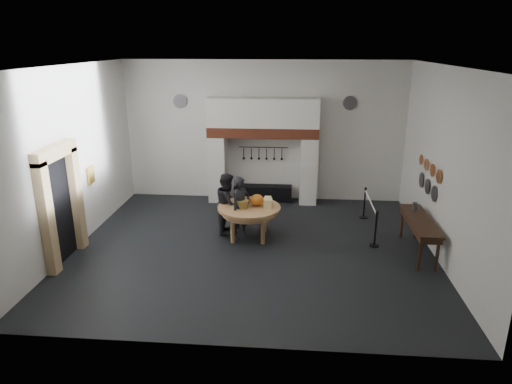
# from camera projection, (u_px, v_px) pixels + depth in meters

# --- Properties ---
(floor) EXTENTS (9.00, 8.00, 0.02)m
(floor) POSITION_uv_depth(u_px,v_px,m) (253.00, 248.00, 11.66)
(floor) COLOR black
(floor) RESTS_ON ground
(ceiling) EXTENTS (9.00, 8.00, 0.02)m
(ceiling) POSITION_uv_depth(u_px,v_px,m) (252.00, 66.00, 10.26)
(ceiling) COLOR silver
(ceiling) RESTS_ON wall_back
(wall_back) EXTENTS (9.00, 0.02, 4.50)m
(wall_back) POSITION_uv_depth(u_px,v_px,m) (264.00, 132.00, 14.75)
(wall_back) COLOR silver
(wall_back) RESTS_ON floor
(wall_front) EXTENTS (9.00, 0.02, 4.50)m
(wall_front) POSITION_uv_depth(u_px,v_px,m) (230.00, 226.00, 7.17)
(wall_front) COLOR silver
(wall_front) RESTS_ON floor
(wall_left) EXTENTS (0.02, 8.00, 4.50)m
(wall_left) POSITION_uv_depth(u_px,v_px,m) (72.00, 159.00, 11.32)
(wall_left) COLOR silver
(wall_left) RESTS_ON floor
(wall_right) EXTENTS (0.02, 8.00, 4.50)m
(wall_right) POSITION_uv_depth(u_px,v_px,m) (445.00, 166.00, 10.60)
(wall_right) COLOR silver
(wall_right) RESTS_ON floor
(chimney_pier_left) EXTENTS (0.55, 0.70, 2.15)m
(chimney_pier_left) POSITION_uv_depth(u_px,v_px,m) (218.00, 169.00, 14.90)
(chimney_pier_left) COLOR silver
(chimney_pier_left) RESTS_ON floor
(chimney_pier_right) EXTENTS (0.55, 0.70, 2.15)m
(chimney_pier_right) POSITION_uv_depth(u_px,v_px,m) (309.00, 171.00, 14.67)
(chimney_pier_right) COLOR silver
(chimney_pier_right) RESTS_ON floor
(hearth_brick_band) EXTENTS (3.50, 0.72, 0.32)m
(hearth_brick_band) POSITION_uv_depth(u_px,v_px,m) (263.00, 132.00, 14.40)
(hearth_brick_band) COLOR #9E442B
(hearth_brick_band) RESTS_ON chimney_pier_left
(chimney_hood) EXTENTS (3.50, 0.70, 0.90)m
(chimney_hood) POSITION_uv_depth(u_px,v_px,m) (263.00, 112.00, 14.21)
(chimney_hood) COLOR silver
(chimney_hood) RESTS_ON hearth_brick_band
(iron_range) EXTENTS (1.90, 0.45, 0.50)m
(iron_range) POSITION_uv_depth(u_px,v_px,m) (263.00, 193.00, 15.11)
(iron_range) COLOR black
(iron_range) RESTS_ON floor
(utensil_rail) EXTENTS (1.60, 0.02, 0.02)m
(utensil_rail) POSITION_uv_depth(u_px,v_px,m) (264.00, 147.00, 14.83)
(utensil_rail) COLOR black
(utensil_rail) RESTS_ON wall_back
(door_recess) EXTENTS (0.04, 1.10, 2.50)m
(door_recess) POSITION_uv_depth(u_px,v_px,m) (59.00, 210.00, 10.68)
(door_recess) COLOR black
(door_recess) RESTS_ON floor
(door_jamb_near) EXTENTS (0.22, 0.30, 2.60)m
(door_jamb_near) POSITION_uv_depth(u_px,v_px,m) (47.00, 220.00, 9.99)
(door_jamb_near) COLOR tan
(door_jamb_near) RESTS_ON floor
(door_jamb_far) EXTENTS (0.22, 0.30, 2.60)m
(door_jamb_far) POSITION_uv_depth(u_px,v_px,m) (76.00, 199.00, 11.32)
(door_jamb_far) COLOR tan
(door_jamb_far) RESTS_ON floor
(door_lintel) EXTENTS (0.22, 1.70, 0.30)m
(door_lintel) POSITION_uv_depth(u_px,v_px,m) (55.00, 152.00, 10.24)
(door_lintel) COLOR tan
(door_lintel) RESTS_ON door_jamb_near
(wall_plaque) EXTENTS (0.05, 0.34, 0.44)m
(wall_plaque) POSITION_uv_depth(u_px,v_px,m) (91.00, 175.00, 12.27)
(wall_plaque) COLOR gold
(wall_plaque) RESTS_ON wall_left
(work_table) EXTENTS (1.74, 1.74, 0.07)m
(work_table) POSITION_uv_depth(u_px,v_px,m) (249.00, 208.00, 12.04)
(work_table) COLOR tan
(work_table) RESTS_ON floor
(pumpkin) EXTENTS (0.36, 0.36, 0.31)m
(pumpkin) POSITION_uv_depth(u_px,v_px,m) (257.00, 200.00, 12.06)
(pumpkin) COLOR #D1641D
(pumpkin) RESTS_ON work_table
(cheese_block_big) EXTENTS (0.22, 0.22, 0.24)m
(cheese_block_big) POSITION_uv_depth(u_px,v_px,m) (268.00, 203.00, 11.91)
(cheese_block_big) COLOR #F0DA90
(cheese_block_big) RESTS_ON work_table
(cheese_block_small) EXTENTS (0.18, 0.18, 0.20)m
(cheese_block_small) POSITION_uv_depth(u_px,v_px,m) (268.00, 200.00, 12.20)
(cheese_block_small) COLOR #EED98E
(cheese_block_small) RESTS_ON work_table
(wicker_basket) EXTENTS (0.33, 0.33, 0.22)m
(wicker_basket) POSITION_uv_depth(u_px,v_px,m) (243.00, 204.00, 11.87)
(wicker_basket) COLOR #A7853D
(wicker_basket) RESTS_ON work_table
(bread_loaf) EXTENTS (0.31, 0.18, 0.13)m
(bread_loaf) POSITION_uv_depth(u_px,v_px,m) (247.00, 200.00, 12.35)
(bread_loaf) COLOR #AD6B3D
(bread_loaf) RESTS_ON work_table
(visitor_near) EXTENTS (0.71, 0.74, 1.71)m
(visitor_near) POSITION_uv_depth(u_px,v_px,m) (241.00, 208.00, 11.97)
(visitor_near) COLOR black
(visitor_near) RESTS_ON floor
(visitor_far) EXTENTS (0.65, 0.83, 1.68)m
(visitor_far) POSITION_uv_depth(u_px,v_px,m) (228.00, 203.00, 12.39)
(visitor_far) COLOR black
(visitor_far) RESTS_ON floor
(side_table) EXTENTS (0.55, 2.20, 0.06)m
(side_table) POSITION_uv_depth(u_px,v_px,m) (420.00, 220.00, 11.11)
(side_table) COLOR #351E13
(side_table) RESTS_ON floor
(pewter_jug) EXTENTS (0.12, 0.12, 0.22)m
(pewter_jug) POSITION_uv_depth(u_px,v_px,m) (415.00, 207.00, 11.63)
(pewter_jug) COLOR #545559
(pewter_jug) RESTS_ON side_table
(copper_pan_a) EXTENTS (0.03, 0.34, 0.34)m
(copper_pan_a) POSITION_uv_depth(u_px,v_px,m) (439.00, 176.00, 10.89)
(copper_pan_a) COLOR #C6662D
(copper_pan_a) RESTS_ON wall_right
(copper_pan_b) EXTENTS (0.03, 0.32, 0.32)m
(copper_pan_b) POSITION_uv_depth(u_px,v_px,m) (432.00, 170.00, 11.41)
(copper_pan_b) COLOR #C6662D
(copper_pan_b) RESTS_ON wall_right
(copper_pan_c) EXTENTS (0.03, 0.30, 0.30)m
(copper_pan_c) POSITION_uv_depth(u_px,v_px,m) (427.00, 165.00, 11.93)
(copper_pan_c) COLOR #C6662D
(copper_pan_c) RESTS_ON wall_right
(copper_pan_d) EXTENTS (0.03, 0.28, 0.28)m
(copper_pan_d) POSITION_uv_depth(u_px,v_px,m) (421.00, 160.00, 12.45)
(copper_pan_d) COLOR #C6662D
(copper_pan_d) RESTS_ON wall_right
(pewter_plate_left) EXTENTS (0.03, 0.40, 0.40)m
(pewter_plate_left) POSITION_uv_depth(u_px,v_px,m) (434.00, 194.00, 11.24)
(pewter_plate_left) COLOR #4C4C51
(pewter_plate_left) RESTS_ON wall_right
(pewter_plate_mid) EXTENTS (0.03, 0.40, 0.40)m
(pewter_plate_mid) POSITION_uv_depth(u_px,v_px,m) (427.00, 186.00, 11.80)
(pewter_plate_mid) COLOR #4C4C51
(pewter_plate_mid) RESTS_ON wall_right
(pewter_plate_right) EXTENTS (0.03, 0.40, 0.40)m
(pewter_plate_right) POSITION_uv_depth(u_px,v_px,m) (421.00, 180.00, 12.37)
(pewter_plate_right) COLOR #4C4C51
(pewter_plate_right) RESTS_ON wall_right
(pewter_plate_back_left) EXTENTS (0.44, 0.03, 0.44)m
(pewter_plate_back_left) POSITION_uv_depth(u_px,v_px,m) (180.00, 101.00, 14.63)
(pewter_plate_back_left) COLOR #4C4C51
(pewter_plate_back_left) RESTS_ON wall_back
(pewter_plate_back_right) EXTENTS (0.44, 0.03, 0.44)m
(pewter_plate_back_right) POSITION_uv_depth(u_px,v_px,m) (350.00, 103.00, 14.20)
(pewter_plate_back_right) COLOR #4C4C51
(pewter_plate_back_right) RESTS_ON wall_back
(barrier_post_near) EXTENTS (0.05, 0.05, 0.90)m
(barrier_post_near) POSITION_uv_depth(u_px,v_px,m) (376.00, 230.00, 11.62)
(barrier_post_near) COLOR black
(barrier_post_near) RESTS_ON floor
(barrier_post_far) EXTENTS (0.05, 0.05, 0.90)m
(barrier_post_far) POSITION_uv_depth(u_px,v_px,m) (364.00, 204.00, 13.51)
(barrier_post_far) COLOR black
(barrier_post_far) RESTS_ON floor
(barrier_rope) EXTENTS (0.04, 2.00, 0.04)m
(barrier_rope) POSITION_uv_depth(u_px,v_px,m) (371.00, 202.00, 12.44)
(barrier_rope) COLOR white
(barrier_rope) RESTS_ON barrier_post_near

